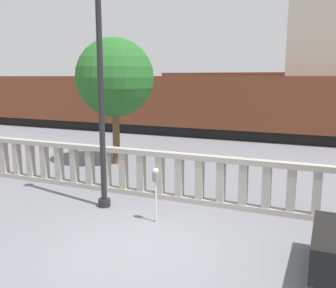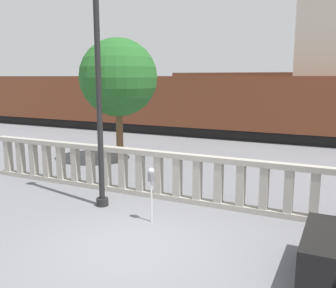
{
  "view_description": "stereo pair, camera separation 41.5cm",
  "coord_description": "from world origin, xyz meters",
  "px_view_note": "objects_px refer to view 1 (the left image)",
  "views": [
    {
      "loc": [
        3.24,
        -6.02,
        3.26
      ],
      "look_at": [
        -1.04,
        3.84,
        1.32
      ],
      "focal_mm": 40.0,
      "sensor_mm": 36.0,
      "label": 1
    },
    {
      "loc": [
        3.62,
        -5.85,
        3.26
      ],
      "look_at": [
        -1.04,
        3.84,
        1.32
      ],
      "focal_mm": 40.0,
      "sensor_mm": 36.0,
      "label": 2
    }
  ],
  "objects_px": {
    "train_near": "(185,104)",
    "train_far": "(288,91)",
    "lamppost": "(100,72)",
    "parking_meter": "(156,179)",
    "tree_left": "(115,78)"
  },
  "relations": [
    {
      "from": "parking_meter",
      "to": "train_far",
      "type": "xyz_separation_m",
      "value": [
        -0.34,
        30.24,
        0.91
      ]
    },
    {
      "from": "tree_left",
      "to": "train_far",
      "type": "bearing_deg",
      "value": 82.12
    },
    {
      "from": "lamppost",
      "to": "parking_meter",
      "type": "distance_m",
      "value": 2.9
    },
    {
      "from": "parking_meter",
      "to": "train_near",
      "type": "bearing_deg",
      "value": 108.13
    },
    {
      "from": "lamppost",
      "to": "train_far",
      "type": "xyz_separation_m",
      "value": [
        1.31,
        29.83,
        -1.44
      ]
    },
    {
      "from": "train_near",
      "to": "train_far",
      "type": "distance_m",
      "value": 17.88
    },
    {
      "from": "train_near",
      "to": "train_far",
      "type": "relative_size",
      "value": 1.18
    },
    {
      "from": "lamppost",
      "to": "train_near",
      "type": "relative_size",
      "value": 0.23
    },
    {
      "from": "train_far",
      "to": "tree_left",
      "type": "distance_m",
      "value": 25.83
    },
    {
      "from": "train_far",
      "to": "train_near",
      "type": "bearing_deg",
      "value": -102.42
    },
    {
      "from": "lamppost",
      "to": "parking_meter",
      "type": "bearing_deg",
      "value": -13.74
    },
    {
      "from": "parking_meter",
      "to": "train_far",
      "type": "bearing_deg",
      "value": 90.64
    },
    {
      "from": "train_near",
      "to": "tree_left",
      "type": "relative_size",
      "value": 6.29
    },
    {
      "from": "train_near",
      "to": "lamppost",
      "type": "bearing_deg",
      "value": -78.42
    },
    {
      "from": "lamppost",
      "to": "train_near",
      "type": "distance_m",
      "value": 12.73
    }
  ]
}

